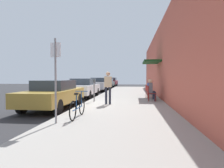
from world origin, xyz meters
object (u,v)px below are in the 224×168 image
Objects in this scene: cafe_chair_0 at (151,93)px; cafe_chair_2 at (148,90)px; parked_car_2 at (99,84)px; parked_car_3 at (107,83)px; seated_patron_1 at (150,88)px; pedestrian_standing at (108,85)px; parked_car_4 at (112,82)px; cafe_chair_1 at (149,91)px; seated_patron_0 at (152,89)px; bicycle_0 at (78,107)px; parked_car_0 at (54,94)px; street_sign at (56,74)px; parked_car_1 at (83,88)px; parking_meter at (94,88)px.

cafe_chair_2 is (0.00, 1.82, 0.00)m from cafe_chair_0.
parked_car_2 is 5.06× the size of cafe_chair_2.
parked_car_2 is 1.00× the size of parked_car_3.
seated_patron_1 is 0.76× the size of pedestrian_standing.
parked_car_4 reaches higher than cafe_chair_1.
parked_car_2 is 9.49m from seated_patron_1.
parked_car_2 is 5.06× the size of cafe_chair_1.
seated_patron_0 is 1.48× the size of cafe_chair_2.
parked_car_3 is 20.10m from bicycle_0.
cafe_chair_0 is 1.82m from cafe_chair_2.
parked_car_0 is 1.69× the size of street_sign.
parked_car_3 reaches higher than cafe_chair_1.
parked_car_2 is at bearing 95.79° from street_sign.
bicycle_0 is 1.97× the size of cafe_chair_0.
cafe_chair_2 is at bearing -75.34° from parked_car_4.
parked_car_4 reaches higher than parked_car_1.
parked_car_0 is 5.06× the size of cafe_chair_0.
cafe_chair_2 is (4.85, -18.54, -0.12)m from parked_car_4.
bicycle_0 is 1.97× the size of cafe_chair_1.
seated_patron_0 is at bearing -76.45° from parked_car_4.
cafe_chair_1 is 0.20m from seated_patron_1.
cafe_chair_2 is at bearing 89.84° from cafe_chair_1.
pedestrian_standing reaches higher than parked_car_4.
parked_car_1 reaches higher than cafe_chair_2.
parked_car_3 is at bearing 95.67° from parking_meter.
cafe_chair_1 is (2.92, 5.80, 0.14)m from bicycle_0.
parked_car_3 is at bearing 98.60° from pedestrian_standing.
pedestrian_standing is (-2.39, -1.59, 0.30)m from seated_patron_0.
parked_car_4 is (0.00, 17.72, 0.00)m from parked_car_1.
pedestrian_standing is (-2.33, -3.43, 0.50)m from cafe_chair_2.
street_sign is at bearing -84.21° from parked_car_2.
parked_car_3 is at bearing 109.08° from seated_patron_1.
street_sign is (1.50, -20.86, 0.93)m from parked_car_3.
seated_patron_1 is at bearing 62.93° from street_sign.
cafe_chair_2 is at bearing -69.88° from parked_car_3.
parked_car_2 is at bearing 99.22° from parking_meter.
street_sign is at bearing -117.07° from seated_patron_1.
parked_car_0 is 1.00× the size of parked_car_4.
seated_patron_0 is (3.41, 5.79, -0.82)m from street_sign.
parked_car_0 is 1.00× the size of parked_car_1.
parked_car_0 is at bearing -90.00° from parked_car_3.
parked_car_2 reaches higher than seated_patron_1.
parked_car_2 is (0.00, 6.35, 0.02)m from parked_car_1.
seated_patron_1 reaches higher than bicycle_0.
parking_meter is (1.55, 2.03, 0.17)m from parked_car_0.
cafe_chair_0 is (4.85, -15.07, -0.09)m from parked_car_3.
parked_car_4 is at bearing 93.28° from street_sign.
parking_meter reaches higher than seated_patron_1.
seated_patron_0 is (0.06, -0.01, 0.19)m from cafe_chair_0.
bicycle_0 is at bearing -116.76° from cafe_chair_1.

